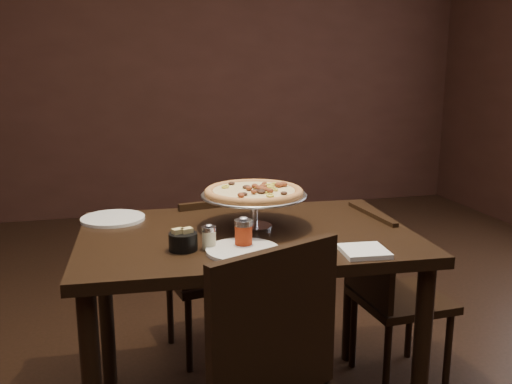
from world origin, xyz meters
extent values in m
cube|color=black|center=(0.00, 3.51, 1.40)|extent=(6.00, 0.02, 2.80)
cube|color=black|center=(-0.02, 0.08, 0.78)|extent=(1.33, 0.93, 0.04)
cylinder|color=black|center=(0.53, -0.32, 0.38)|extent=(0.06, 0.06, 0.76)
cylinder|color=black|center=(-0.57, 0.47, 0.38)|extent=(0.06, 0.06, 0.76)
cylinder|color=black|center=(0.58, 0.40, 0.38)|extent=(0.06, 0.06, 0.76)
cylinder|color=silver|center=(0.03, 0.13, 0.80)|extent=(0.14, 0.14, 0.01)
cylinder|color=silver|center=(0.03, 0.13, 0.86)|extent=(0.03, 0.03, 0.11)
cylinder|color=silver|center=(0.03, 0.13, 0.92)|extent=(0.10, 0.10, 0.01)
cylinder|color=gray|center=(0.03, 0.13, 0.93)|extent=(0.41, 0.41, 0.01)
torus|color=gray|center=(0.03, 0.13, 0.93)|extent=(0.42, 0.42, 0.01)
cylinder|color=#A26630|center=(0.03, 0.13, 0.94)|extent=(0.38, 0.38, 0.01)
torus|color=#A26630|center=(0.03, 0.13, 0.94)|extent=(0.39, 0.39, 0.03)
cylinder|color=tan|center=(0.03, 0.13, 0.95)|extent=(0.33, 0.33, 0.01)
cylinder|color=beige|center=(-0.20, -0.09, 0.83)|extent=(0.05, 0.05, 0.07)
cylinder|color=silver|center=(-0.20, -0.09, 0.87)|extent=(0.05, 0.05, 0.02)
ellipsoid|color=silver|center=(-0.20, -0.09, 0.89)|extent=(0.03, 0.03, 0.01)
cylinder|color=maroon|center=(-0.07, -0.11, 0.84)|extent=(0.06, 0.06, 0.08)
cylinder|color=silver|center=(-0.07, -0.11, 0.89)|extent=(0.07, 0.07, 0.02)
ellipsoid|color=silver|center=(-0.07, -0.11, 0.91)|extent=(0.04, 0.04, 0.01)
cylinder|color=black|center=(-0.29, -0.08, 0.83)|extent=(0.10, 0.10, 0.06)
cube|color=tan|center=(-0.30, -0.08, 0.84)|extent=(0.05, 0.04, 0.07)
cube|color=tan|center=(-0.27, -0.08, 0.84)|extent=(0.05, 0.04, 0.07)
cube|color=white|center=(0.31, -0.27, 0.81)|extent=(0.17, 0.17, 0.02)
cylinder|color=white|center=(-0.52, 0.38, 0.81)|extent=(0.26, 0.26, 0.01)
cylinder|color=white|center=(-0.09, -0.15, 0.81)|extent=(0.26, 0.26, 0.01)
cone|color=silver|center=(0.09, 0.00, 0.94)|extent=(0.14, 0.14, 0.00)
cylinder|color=black|center=(0.09, 0.00, 0.94)|extent=(0.08, 0.09, 0.02)
cube|color=black|center=(-0.08, 0.66, 0.40)|extent=(0.45, 0.45, 0.04)
cube|color=black|center=(-0.04, 0.49, 0.63)|extent=(0.39, 0.10, 0.41)
cylinder|color=black|center=(0.05, 0.85, 0.19)|extent=(0.03, 0.03, 0.38)
cylinder|color=black|center=(-0.26, 0.79, 0.19)|extent=(0.03, 0.03, 0.38)
cylinder|color=black|center=(0.11, 0.54, 0.19)|extent=(0.03, 0.03, 0.38)
cylinder|color=black|center=(-0.20, 0.48, 0.19)|extent=(0.03, 0.03, 0.38)
cube|color=black|center=(-0.10, -0.59, 0.72)|extent=(0.42, 0.21, 0.47)
cube|color=black|center=(0.73, 0.18, 0.39)|extent=(0.40, 0.40, 0.04)
cube|color=black|center=(0.56, 0.17, 0.62)|extent=(0.05, 0.38, 0.40)
cylinder|color=black|center=(0.89, 0.04, 0.19)|extent=(0.03, 0.03, 0.37)
cylinder|color=black|center=(0.88, 0.35, 0.19)|extent=(0.03, 0.03, 0.37)
cylinder|color=black|center=(0.59, 0.02, 0.19)|extent=(0.03, 0.03, 0.37)
cylinder|color=black|center=(0.57, 0.33, 0.19)|extent=(0.03, 0.03, 0.37)
camera|label=1|loc=(-0.52, -1.99, 1.44)|focal=40.00mm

